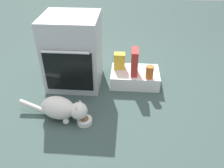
% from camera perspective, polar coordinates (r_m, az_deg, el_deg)
% --- Properties ---
extents(ground, '(8.00, 8.00, 0.00)m').
position_cam_1_polar(ground, '(2.38, -8.35, -4.47)').
color(ground, '#384C47').
extents(oven, '(0.57, 0.56, 0.77)m').
position_cam_1_polar(oven, '(2.50, -9.58, 7.89)').
color(oven, '#B7BABF').
rests_on(oven, ground).
extents(pantry_cabinet, '(0.53, 0.36, 0.15)m').
position_cam_1_polar(pantry_cabinet, '(2.61, 5.66, 1.72)').
color(pantry_cabinet, white).
rests_on(pantry_cabinet, ground).
extents(food_bowl, '(0.14, 0.14, 0.08)m').
position_cam_1_polar(food_bowl, '(2.13, -6.78, -8.97)').
color(food_bowl, white).
rests_on(food_bowl, ground).
extents(cat, '(0.69, 0.28, 0.23)m').
position_cam_1_polar(cat, '(2.15, -12.28, -5.90)').
color(cat, silver).
rests_on(cat, ground).
extents(cereal_box, '(0.07, 0.18, 0.28)m').
position_cam_1_polar(cereal_box, '(2.46, 5.57, 5.43)').
color(cereal_box, '#B72D28').
rests_on(cereal_box, pantry_cabinet).
extents(sauce_jar, '(0.08, 0.08, 0.14)m').
position_cam_1_polar(sauce_jar, '(2.44, 9.28, 2.89)').
color(sauce_jar, '#D16023').
rests_on(sauce_jar, pantry_cabinet).
extents(snack_bag, '(0.12, 0.09, 0.18)m').
position_cam_1_polar(snack_bag, '(2.58, 1.86, 5.75)').
color(snack_bag, yellow).
rests_on(snack_bag, pantry_cabinet).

